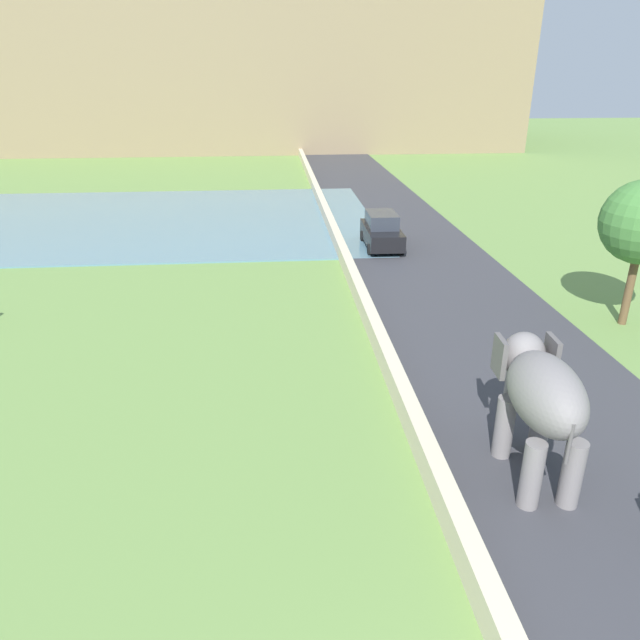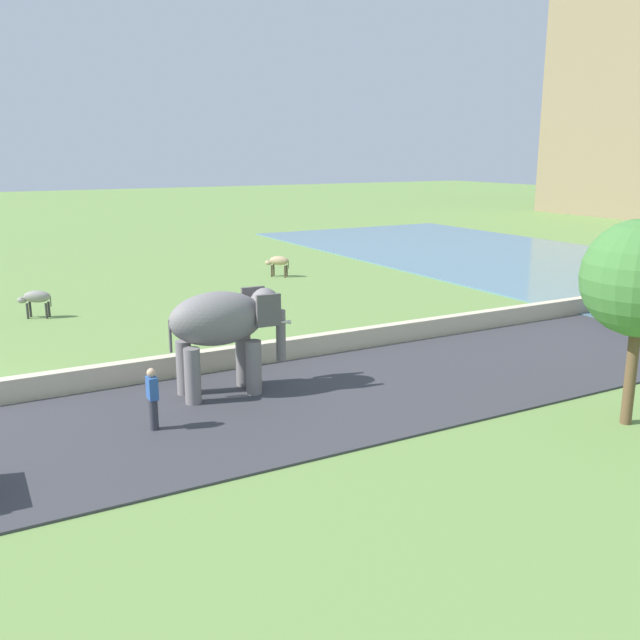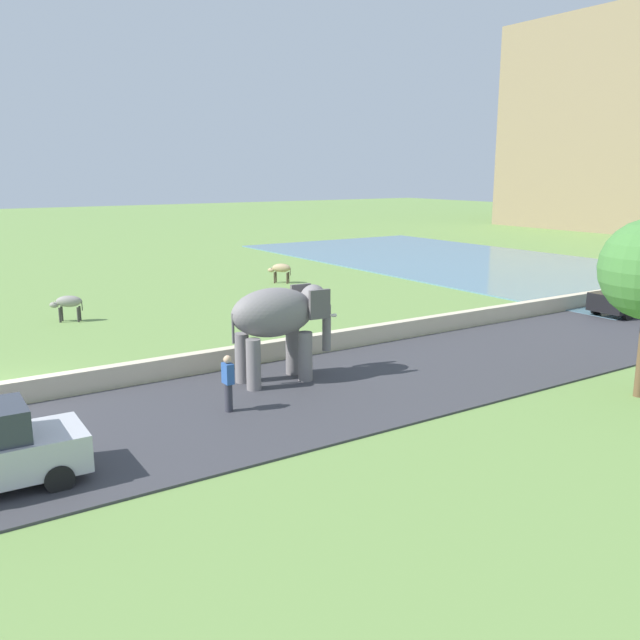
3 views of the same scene
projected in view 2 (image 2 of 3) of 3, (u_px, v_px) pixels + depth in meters
The scene contains 7 objects.
road_surface at pixel (577, 348), 24.34m from camera, with size 7.00×120.00×0.06m, color #38383D.
barrier_wall at pixel (461, 323), 26.55m from camera, with size 0.40×110.00×0.70m, color beige.
lake at pixel (489, 254), 46.71m from camera, with size 36.00×18.00×0.08m, color slate.
elephant at pixel (225, 325), 19.37m from camera, with size 1.54×3.50×2.99m.
person_beside_elephant at pixel (153, 398), 17.01m from camera, with size 0.36×0.22×1.63m.
cow_tan at pixel (278, 262), 38.22m from camera, with size 1.24×1.20×1.15m.
cow_grey at pixel (36, 298), 28.75m from camera, with size 0.94×1.38×1.15m.
Camera 2 is at (21.15, 0.82, 6.72)m, focal length 39.27 mm.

